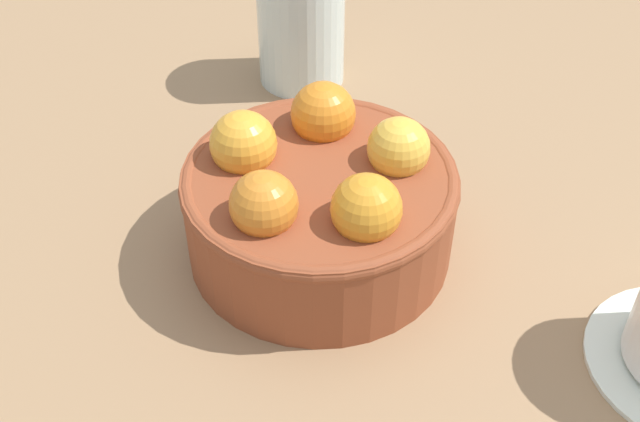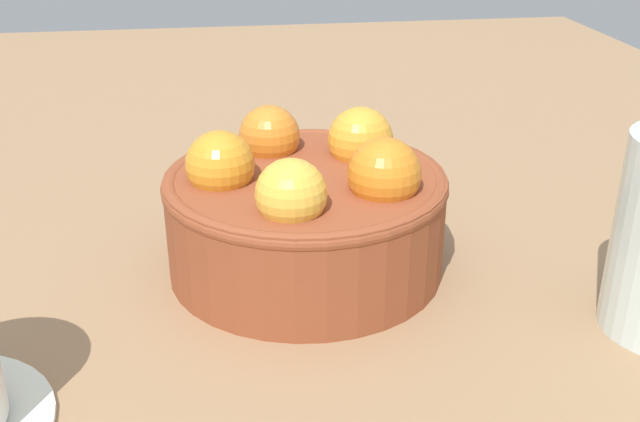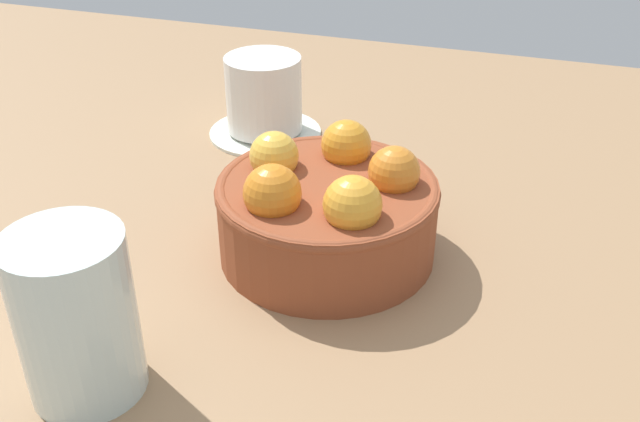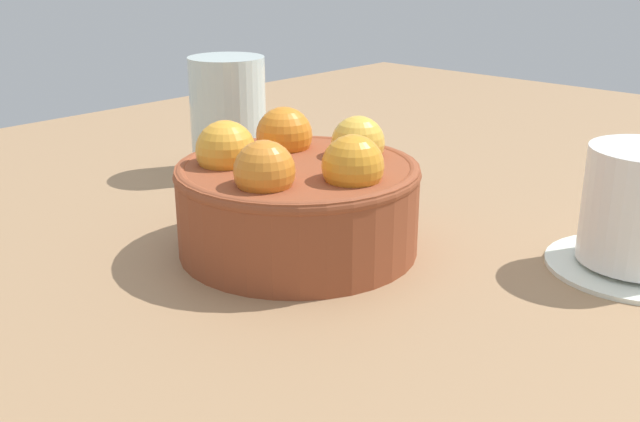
# 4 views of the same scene
# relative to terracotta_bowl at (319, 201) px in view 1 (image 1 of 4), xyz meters

# --- Properties ---
(ground_plane) EXTENTS (1.45, 0.99, 0.04)m
(ground_plane) POSITION_rel_terracotta_bowl_xyz_m (-0.00, 0.00, -0.06)
(ground_plane) COLOR #997551
(terracotta_bowl) EXTENTS (0.16, 0.16, 0.09)m
(terracotta_bowl) POSITION_rel_terracotta_bowl_xyz_m (0.00, 0.00, 0.00)
(terracotta_bowl) COLOR brown
(terracotta_bowl) RESTS_ON ground_plane
(water_glass) EXTENTS (0.07, 0.07, 0.10)m
(water_glass) POSITION_rel_terracotta_bowl_xyz_m (-0.09, -0.18, 0.01)
(water_glass) COLOR silver
(water_glass) RESTS_ON ground_plane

